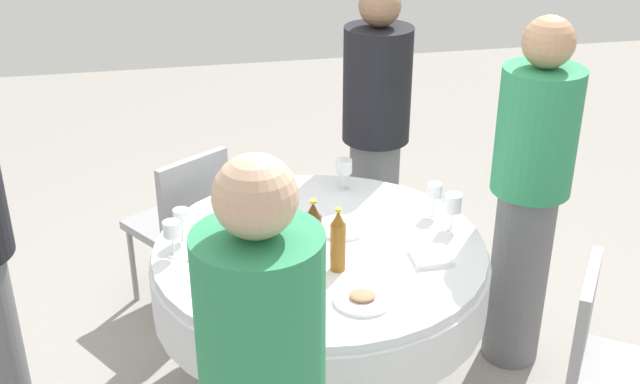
{
  "coord_description": "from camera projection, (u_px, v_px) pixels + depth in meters",
  "views": [
    {
      "loc": [
        0.55,
        2.78,
        2.38
      ],
      "look_at": [
        0.0,
        0.0,
        0.98
      ],
      "focal_mm": 44.66,
      "sensor_mm": 36.0,
      "label": 1
    }
  ],
  "objects": [
    {
      "name": "wine_glass_rear",
      "position": [
        453.0,
        205.0,
        3.35
      ],
      "size": [
        0.07,
        0.07,
        0.16
      ],
      "color": "white",
      "rests_on": "dining_table"
    },
    {
      "name": "bottle_brown_far",
      "position": [
        313.0,
        230.0,
        3.14
      ],
      "size": [
        0.07,
        0.07,
        0.25
      ],
      "color": "#593314",
      "rests_on": "dining_table"
    },
    {
      "name": "plate_mid",
      "position": [
        362.0,
        299.0,
        2.89
      ],
      "size": [
        0.22,
        0.22,
        0.04
      ],
      "color": "white",
      "rests_on": "dining_table"
    },
    {
      "name": "folded_napkin",
      "position": [
        431.0,
        257.0,
        3.16
      ],
      "size": [
        0.15,
        0.15,
        0.02
      ],
      "primitive_type": "cube",
      "rotation": [
        0.0,
        0.0,
        -0.02
      ],
      "color": "white",
      "rests_on": "dining_table"
    },
    {
      "name": "chair_north",
      "position": [
        184.0,
        218.0,
        3.95
      ],
      "size": [
        0.56,
        0.56,
        0.87
      ],
      "rotation": [
        0.0,
        0.0,
        3.75
      ],
      "color": "#99999E",
      "rests_on": "ground_plane"
    },
    {
      "name": "spoon_near",
      "position": [
        204.0,
        266.0,
        3.11
      ],
      "size": [
        0.14,
        0.13,
        0.0
      ],
      "primitive_type": "cube",
      "rotation": [
        0.0,
        0.0,
        5.54
      ],
      "color": "silver",
      "rests_on": "dining_table"
    },
    {
      "name": "person_east",
      "position": [
        529.0,
        193.0,
        3.44
      ],
      "size": [
        0.34,
        0.34,
        1.63
      ],
      "rotation": [
        0.0,
        0.0,
        1.64
      ],
      "color": "slate",
      "rests_on": "ground_plane"
    },
    {
      "name": "plate_inner",
      "position": [
        224.0,
        221.0,
        3.42
      ],
      "size": [
        0.24,
        0.24,
        0.04
      ],
      "color": "white",
      "rests_on": "dining_table"
    },
    {
      "name": "dining_table",
      "position": [
        320.0,
        276.0,
        3.33
      ],
      "size": [
        1.39,
        1.39,
        0.74
      ],
      "color": "white",
      "rests_on": "ground_plane"
    },
    {
      "name": "wine_glass_left",
      "position": [
        435.0,
        192.0,
        3.46
      ],
      "size": [
        0.06,
        0.06,
        0.15
      ],
      "color": "white",
      "rests_on": "dining_table"
    },
    {
      "name": "wine_glass_east",
      "position": [
        181.0,
        219.0,
        3.25
      ],
      "size": [
        0.07,
        0.07,
        0.15
      ],
      "color": "white",
      "rests_on": "dining_table"
    },
    {
      "name": "bottle_amber_near",
      "position": [
        338.0,
        241.0,
        3.04
      ],
      "size": [
        0.06,
        0.06,
        0.27
      ],
      "color": "#8C5619",
      "rests_on": "dining_table"
    },
    {
      "name": "wine_glass_north",
      "position": [
        172.0,
        230.0,
        3.14
      ],
      "size": [
        0.07,
        0.07,
        0.15
      ],
      "color": "white",
      "rests_on": "dining_table"
    },
    {
      "name": "plate_front",
      "position": [
        342.0,
        228.0,
        3.38
      ],
      "size": [
        0.22,
        0.22,
        0.02
      ],
      "color": "white",
      "rests_on": "dining_table"
    },
    {
      "name": "bottle_amber_right",
      "position": [
        293.0,
        252.0,
        2.96
      ],
      "size": [
        0.07,
        0.07,
        0.28
      ],
      "color": "#8C5619",
      "rests_on": "dining_table"
    },
    {
      "name": "plate_left",
      "position": [
        249.0,
        294.0,
        2.92
      ],
      "size": [
        0.2,
        0.2,
        0.04
      ],
      "color": "white",
      "rests_on": "dining_table"
    },
    {
      "name": "spoon_right",
      "position": [
        290.0,
        210.0,
        3.54
      ],
      "size": [
        0.03,
        0.18,
        0.0
      ],
      "primitive_type": "cube",
      "rotation": [
        0.0,
        0.0,
        1.64
      ],
      "color": "silver",
      "rests_on": "dining_table"
    },
    {
      "name": "person_far",
      "position": [
        376.0,
        137.0,
        4.04
      ],
      "size": [
        0.34,
        0.34,
        1.61
      ],
      "rotation": [
        0.0,
        0.0,
        2.65
      ],
      "color": "slate",
      "rests_on": "ground_plane"
    },
    {
      "name": "chair_rear",
      "position": [
        606.0,
        359.0,
        2.95
      ],
      "size": [
        0.56,
        0.56,
        0.87
      ],
      "rotation": [
        0.0,
        0.0,
        0.97
      ],
      "color": "#99999E",
      "rests_on": "ground_plane"
    },
    {
      "name": "wine_glass_west",
      "position": [
        344.0,
        168.0,
        3.68
      ],
      "size": [
        0.08,
        0.08,
        0.15
      ],
      "color": "white",
      "rests_on": "dining_table"
    }
  ]
}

